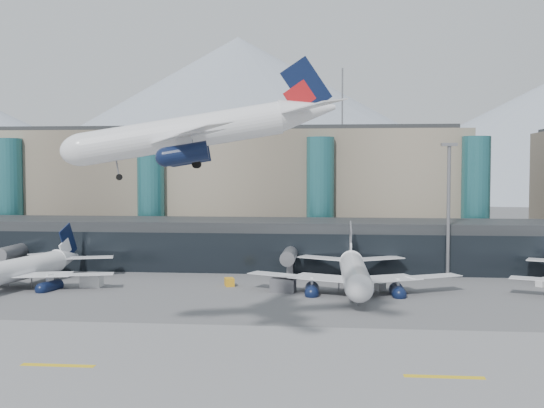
# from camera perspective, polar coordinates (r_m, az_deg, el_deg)

# --- Properties ---
(ground) EXTENTS (900.00, 900.00, 0.00)m
(ground) POSITION_cam_1_polar(r_m,az_deg,el_deg) (86.33, -0.83, -10.96)
(ground) COLOR #515154
(ground) RESTS_ON ground
(runway_strip) EXTENTS (400.00, 40.00, 0.04)m
(runway_strip) POSITION_cam_1_polar(r_m,az_deg,el_deg) (71.98, -2.23, -13.80)
(runway_strip) COLOR slate
(runway_strip) RESTS_ON ground
(runway_markings) EXTENTS (128.00, 1.00, 0.02)m
(runway_markings) POSITION_cam_1_polar(r_m,az_deg,el_deg) (71.97, -2.23, -13.78)
(runway_markings) COLOR gold
(runway_markings) RESTS_ON ground
(concourse) EXTENTS (170.00, 27.00, 10.00)m
(concourse) POSITION_cam_1_polar(r_m,az_deg,el_deg) (142.17, 1.82, -3.39)
(concourse) COLOR black
(concourse) RESTS_ON ground
(terminal_main) EXTENTS (130.00, 30.00, 31.00)m
(terminal_main) POSITION_cam_1_polar(r_m,az_deg,el_deg) (176.73, -5.56, 1.25)
(terminal_main) COLOR gray
(terminal_main) RESTS_ON ground
(teal_towers) EXTENTS (116.40, 19.40, 46.00)m
(teal_towers) POSITION_cam_1_polar(r_m,az_deg,el_deg) (159.29, -3.15, 0.55)
(teal_towers) COLOR #26656C
(teal_towers) RESTS_ON ground
(mountain_ridge) EXTENTS (910.00, 400.00, 110.00)m
(mountain_ridge) POSITION_cam_1_polar(r_m,az_deg,el_deg) (463.94, 6.54, 6.07)
(mountain_ridge) COLOR gray
(mountain_ridge) RESTS_ON ground
(lightmast_mid) EXTENTS (3.00, 1.20, 25.60)m
(lightmast_mid) POSITION_cam_1_polar(r_m,az_deg,el_deg) (132.97, 14.55, 0.15)
(lightmast_mid) COLOR slate
(lightmast_mid) RESTS_ON ground
(hero_jet) EXTENTS (32.06, 31.71, 10.36)m
(hero_jet) POSITION_cam_1_polar(r_m,az_deg,el_deg) (76.28, -5.19, 6.86)
(hero_jet) COLOR silver
(hero_jet) RESTS_ON ground
(jet_parked_left) EXTENTS (34.79, 35.37, 11.40)m
(jet_parked_left) POSITION_cam_1_polar(r_m,az_deg,el_deg) (129.19, -19.68, -4.51)
(jet_parked_left) COLOR silver
(jet_parked_left) RESTS_ON ground
(jet_parked_mid) EXTENTS (37.92, 36.79, 12.21)m
(jet_parked_mid) POSITION_cam_1_polar(r_m,az_deg,el_deg) (116.92, 6.85, -4.98)
(jet_parked_mid) COLOR silver
(jet_parked_mid) RESTS_ON ground
(veh_a) EXTENTS (3.74, 2.22, 2.05)m
(veh_a) POSITION_cam_1_polar(r_m,az_deg,el_deg) (124.22, -14.86, -6.27)
(veh_a) COLOR silver
(veh_a) RESTS_ON ground
(veh_b) EXTENTS (2.17, 2.78, 1.41)m
(veh_b) POSITION_cam_1_polar(r_m,az_deg,el_deg) (121.48, -3.58, -6.53)
(veh_b) COLOR orange
(veh_b) RESTS_ON ground
(veh_c) EXTENTS (4.42, 2.79, 2.30)m
(veh_c) POSITION_cam_1_polar(r_m,az_deg,el_deg) (115.20, 0.92, -6.83)
(veh_c) COLOR #4B4B50
(veh_c) RESTS_ON ground
(veh_d) EXTENTS (2.84, 2.76, 1.47)m
(veh_d) POSITION_cam_1_polar(r_m,az_deg,el_deg) (129.99, 21.72, -6.10)
(veh_d) COLOR silver
(veh_d) RESTS_ON ground
(veh_g) EXTENTS (2.23, 2.67, 1.35)m
(veh_g) POSITION_cam_1_polar(r_m,az_deg,el_deg) (118.62, 8.96, -6.81)
(veh_g) COLOR silver
(veh_g) RESTS_ON ground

